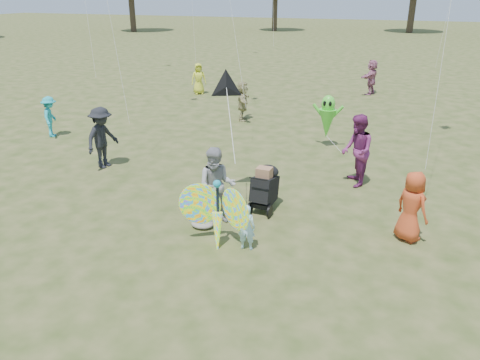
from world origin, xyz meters
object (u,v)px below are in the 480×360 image
at_px(crowd_a, 412,206).
at_px(jogging_stroller, 265,185).
at_px(child_girl, 246,227).
at_px(alien_kite, 327,119).
at_px(crowd_b, 102,138).
at_px(crowd_d, 243,101).
at_px(crowd_g, 199,79).
at_px(crowd_i, 50,117).
at_px(crowd_j, 371,77).
at_px(butterfly_kite, 217,215).
at_px(crowd_e, 357,151).
at_px(adult_man, 217,186).

relative_size(crowd_a, jogging_stroller, 1.39).
distance_m(crowd_a, jogging_stroller, 3.27).
height_order(child_girl, alien_kite, alien_kite).
xyz_separation_m(crowd_b, crowd_d, (2.02, 6.42, -0.13)).
distance_m(crowd_d, crowd_g, 5.50).
height_order(crowd_a, crowd_i, crowd_a).
xyz_separation_m(crowd_a, crowd_g, (-10.28, 11.92, 0.00)).
bearing_deg(crowd_i, jogging_stroller, -137.93).
relative_size(child_girl, jogging_stroller, 0.90).
bearing_deg(jogging_stroller, crowd_j, 89.01).
bearing_deg(crowd_d, jogging_stroller, -173.49).
height_order(crowd_d, jogging_stroller, crowd_d).
distance_m(crowd_d, butterfly_kite, 9.91).
distance_m(crowd_j, alien_kite, 9.18).
height_order(crowd_d, crowd_i, crowd_d).
bearing_deg(jogging_stroller, crowd_a, -3.19).
height_order(crowd_d, crowd_g, crowd_d).
distance_m(child_girl, crowd_i, 10.36).
distance_m(crowd_g, crowd_i, 8.64).
bearing_deg(crowd_g, crowd_a, -84.10).
distance_m(crowd_d, crowd_e, 7.32).
bearing_deg(alien_kite, crowd_b, -144.58).
distance_m(crowd_a, crowd_b, 8.67).
relative_size(crowd_a, crowd_b, 0.84).
bearing_deg(jogging_stroller, butterfly_kite, -98.70).
bearing_deg(crowd_a, adult_man, 48.54).
relative_size(crowd_a, crowd_i, 1.05).
bearing_deg(crowd_b, adult_man, -107.59).
height_order(crowd_i, jogging_stroller, crowd_i).
distance_m(child_girl, butterfly_kite, 0.64).
distance_m(crowd_a, crowd_i, 12.61).
height_order(child_girl, crowd_a, crowd_a).
xyz_separation_m(crowd_i, butterfly_kite, (8.47, -5.06, -0.03)).
height_order(crowd_j, butterfly_kite, crowd_j).
relative_size(crowd_b, crowd_g, 1.18).
height_order(adult_man, jogging_stroller, adult_man).
height_order(adult_man, butterfly_kite, adult_man).
distance_m(child_girl, crowd_b, 6.28).
xyz_separation_m(child_girl, crowd_i, (-9.07, 5.01, 0.23)).
height_order(crowd_d, butterfly_kite, crowd_d).
height_order(adult_man, crowd_e, crowd_e).
bearing_deg(alien_kite, crowd_g, 139.96).
xyz_separation_m(crowd_d, crowd_e, (5.07, -5.28, 0.19)).
xyz_separation_m(crowd_d, crowd_j, (4.30, 6.85, 0.08)).
xyz_separation_m(crowd_i, crowd_j, (9.91, 11.29, 0.13)).
xyz_separation_m(adult_man, crowd_j, (1.85, 15.40, -0.03)).
relative_size(crowd_g, jogging_stroller, 1.39).
bearing_deg(crowd_g, crowd_i, -137.17).
distance_m(adult_man, crowd_j, 15.51).
relative_size(crowd_b, jogging_stroller, 1.65).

